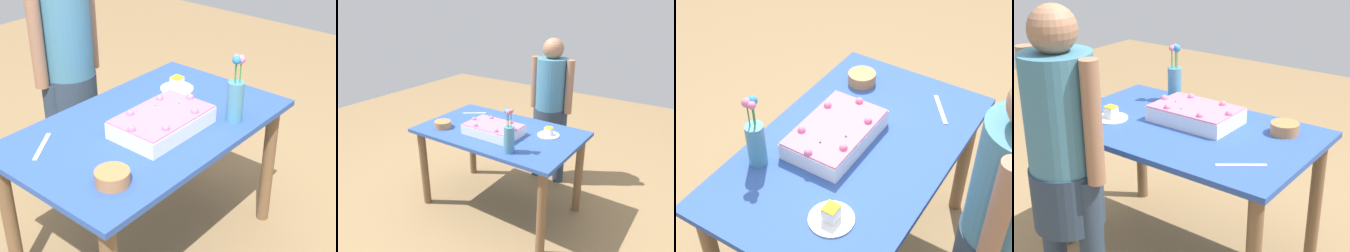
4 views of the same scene
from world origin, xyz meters
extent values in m
plane|color=olive|center=(0.00, 0.00, 0.00)|extent=(8.00, 8.00, 0.00)
cube|color=#2D4E9B|center=(0.00, 0.00, 0.76)|extent=(1.38, 0.84, 0.03)
cylinder|color=brown|center=(-0.61, -0.35, 0.37)|extent=(0.07, 0.07, 0.74)
cylinder|color=brown|center=(-0.61, 0.35, 0.37)|extent=(0.07, 0.07, 0.74)
cylinder|color=brown|center=(0.61, 0.35, 0.37)|extent=(0.07, 0.07, 0.74)
cube|color=white|center=(0.00, 0.09, 0.81)|extent=(0.46, 0.29, 0.08)
cube|color=pink|center=(0.00, 0.09, 0.86)|extent=(0.45, 0.29, 0.01)
sphere|color=pink|center=(0.21, 0.09, 0.86)|extent=(0.04, 0.04, 0.04)
sphere|color=pink|center=(0.10, 0.20, 0.86)|extent=(0.04, 0.04, 0.04)
sphere|color=pink|center=(-0.11, 0.20, 0.86)|extent=(0.04, 0.04, 0.04)
sphere|color=pink|center=(-0.21, 0.09, 0.86)|extent=(0.04, 0.04, 0.04)
sphere|color=pink|center=(-0.11, -0.02, 0.86)|extent=(0.04, 0.04, 0.04)
sphere|color=pink|center=(0.10, -0.02, 0.86)|extent=(0.04, 0.04, 0.04)
cone|color=#2D8438|center=(-0.04, 0.01, 0.86)|extent=(0.02, 0.02, 0.02)
cone|color=#2D8438|center=(-0.13, 0.09, 0.86)|extent=(0.02, 0.02, 0.02)
cylinder|color=white|center=(-0.40, -0.14, 0.78)|extent=(0.18, 0.18, 0.01)
cube|color=white|center=(-0.40, -0.14, 0.81)|extent=(0.06, 0.06, 0.06)
cube|color=yellow|center=(-0.40, -0.14, 0.84)|extent=(0.06, 0.06, 0.01)
cube|color=silver|center=(0.46, -0.22, 0.77)|extent=(0.20, 0.15, 0.00)
cylinder|color=teal|center=(-0.30, 0.30, 0.88)|extent=(0.08, 0.08, 0.20)
cylinder|color=#2D8438|center=(-0.28, 0.30, 1.04)|extent=(0.01, 0.01, 0.12)
sphere|color=#2B7AC4|center=(-0.28, 0.30, 1.10)|extent=(0.04, 0.04, 0.04)
cylinder|color=#2D8438|center=(-0.30, 0.31, 1.04)|extent=(0.01, 0.01, 0.12)
sphere|color=pink|center=(-0.30, 0.31, 1.10)|extent=(0.04, 0.04, 0.04)
cylinder|color=#2D8438|center=(-0.30, 0.28, 1.04)|extent=(0.01, 0.01, 0.12)
sphere|color=pink|center=(-0.30, 0.28, 1.10)|extent=(0.03, 0.03, 0.03)
cylinder|color=#B67543|center=(0.46, 0.22, 0.80)|extent=(0.14, 0.14, 0.06)
cylinder|color=#29384D|center=(-0.25, -0.72, 0.39)|extent=(0.11, 0.11, 0.78)
cylinder|color=#29384D|center=(-0.12, -0.72, 0.66)|extent=(0.32, 0.31, 0.28)
cylinder|color=teal|center=(-0.12, -0.72, 1.04)|extent=(0.30, 0.30, 0.52)
sphere|color=#97694D|center=(-0.12, -0.72, 1.39)|extent=(0.20, 0.20, 0.20)
cylinder|color=#97694D|center=(0.07, -0.72, 1.04)|extent=(0.08, 0.08, 0.52)
cylinder|color=#97694D|center=(-0.30, -0.72, 1.04)|extent=(0.08, 0.08, 0.52)
camera|label=1|loc=(1.60, 1.47, 1.97)|focal=55.00mm
camera|label=2|loc=(-1.51, 2.12, 1.87)|focal=35.00mm
camera|label=3|loc=(-1.46, -0.87, 2.33)|focal=55.00mm
camera|label=4|loc=(1.46, -2.02, 1.79)|focal=55.00mm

